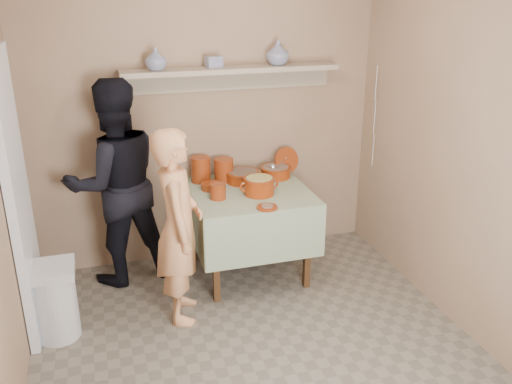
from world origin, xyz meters
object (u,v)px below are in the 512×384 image
object	(u,v)px
person_cook	(179,227)
trash_bin	(55,301)
serving_table	(249,203)
person_helper	(116,184)
cazuela_rice	(259,184)

from	to	relation	value
person_cook	trash_bin	distance (m)	1.00
trash_bin	person_cook	bearing A→B (deg)	1.58
serving_table	person_helper	bearing A→B (deg)	167.89
person_cook	person_helper	distance (m)	0.82
serving_table	person_cook	bearing A→B (deg)	-144.06
person_helper	cazuela_rice	distance (m)	1.16
person_cook	serving_table	bearing A→B (deg)	-45.20
trash_bin	cazuela_rice	bearing A→B (deg)	13.62
person_cook	trash_bin	size ratio (longest dim) A/B	2.60
person_helper	trash_bin	distance (m)	1.05
cazuela_rice	person_helper	bearing A→B (deg)	162.79
trash_bin	serving_table	bearing A→B (deg)	17.98
serving_table	cazuela_rice	distance (m)	0.24
person_helper	trash_bin	bearing A→B (deg)	42.75
person_cook	person_helper	bearing A→B (deg)	37.78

